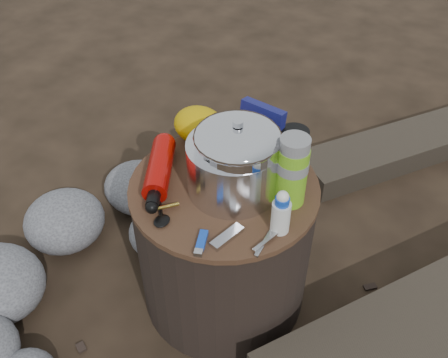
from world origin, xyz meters
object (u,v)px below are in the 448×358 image
at_px(stump, 224,244).
at_px(travel_mug, 293,148).
at_px(camping_pot, 237,160).
at_px(thermos, 292,171).
at_px(fuel_bottle, 160,168).

height_order(stump, travel_mug, travel_mug).
bearing_deg(travel_mug, camping_pot, -117.55).
bearing_deg(stump, travel_mug, 52.91).
bearing_deg(thermos, stump, -170.36).
height_order(fuel_bottle, travel_mug, travel_mug).
distance_m(camping_pot, thermos, 0.14).
bearing_deg(camping_pot, thermos, 13.02).
bearing_deg(thermos, travel_mug, 109.05).
xyz_separation_m(camping_pot, travel_mug, (0.09, 0.16, -0.05)).
distance_m(fuel_bottle, thermos, 0.35).
distance_m(camping_pot, fuel_bottle, 0.22).
distance_m(stump, camping_pot, 0.33).
xyz_separation_m(camping_pot, fuel_bottle, (-0.20, -0.05, -0.07)).
distance_m(camping_pot, travel_mug, 0.19).
height_order(camping_pot, thermos, camping_pot).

